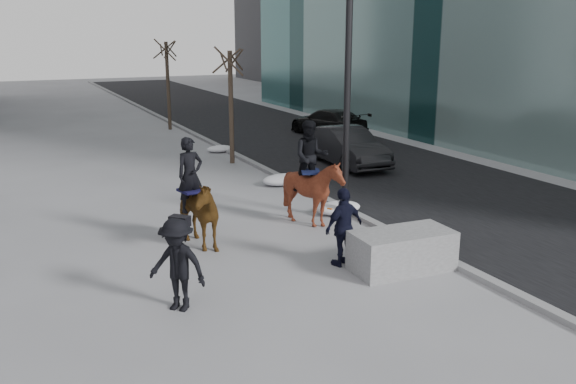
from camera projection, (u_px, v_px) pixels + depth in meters
name	position (u px, v px, depth m)	size (l,w,h in m)	color
ground	(312.00, 273.00, 13.02)	(120.00, 120.00, 0.00)	gray
road	(351.00, 159.00, 24.66)	(8.00, 90.00, 0.01)	black
curb	(260.00, 167.00, 22.99)	(0.25, 90.00, 0.12)	gray
planter	(402.00, 251.00, 13.08)	(2.17, 1.08, 0.87)	#969699
car_near	(347.00, 147.00, 23.33)	(1.55, 4.45, 1.47)	black
car_far	(328.00, 122.00, 29.99)	(1.89, 4.64, 1.35)	black
tree_near	(231.00, 102.00, 23.32)	(1.20, 1.20, 4.79)	#3C3223
tree_far	(168.00, 81.00, 31.51)	(1.20, 1.20, 5.01)	#372820
mounted_left	(193.00, 207.00, 14.40)	(1.32, 2.17, 2.62)	#482A0E
mounted_right	(312.00, 184.00, 15.99)	(1.96, 2.07, 2.78)	#511D10
feeder	(344.00, 227.00, 13.24)	(1.10, 0.97, 1.75)	black
camera_crew	(177.00, 264.00, 11.09)	(1.26, 1.27, 1.75)	black
lamppost	(348.00, 32.00, 15.55)	(0.25, 1.08, 9.09)	black
snow_piles	(283.00, 180.00, 20.48)	(1.44, 10.91, 0.36)	white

